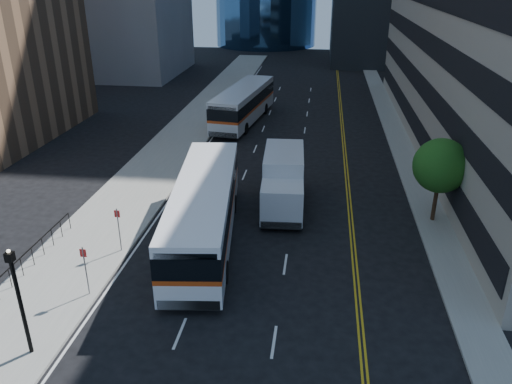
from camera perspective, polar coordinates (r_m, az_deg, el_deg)
ground at (r=24.69m, az=1.82°, el=-10.62°), size 160.00×160.00×0.00m
sidewalk_west at (r=48.93m, az=-7.53°, el=7.25°), size 5.00×90.00×0.15m
sidewalk_east at (r=47.86m, az=15.82°, el=6.15°), size 2.00×90.00×0.15m
street_tree at (r=30.91m, az=20.37°, el=2.83°), size 3.20×3.20×5.10m
lamp_post at (r=21.19m, az=-25.43°, el=-10.89°), size 0.28×0.28×4.56m
bus_front at (r=27.67m, az=-5.93°, el=-2.03°), size 4.59×14.02×3.55m
bus_rear at (r=50.48m, az=-1.42°, el=10.08°), size 4.64×13.54×3.42m
box_truck at (r=31.67m, az=3.13°, el=1.32°), size 2.87×7.35×3.46m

